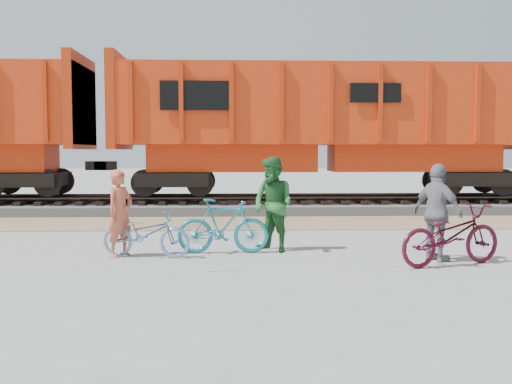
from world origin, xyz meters
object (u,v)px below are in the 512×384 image
at_px(bicycle_teal, 223,226).
at_px(person_man, 273,204).
at_px(bicycle_maroon, 451,235).
at_px(bicycle_blue, 146,233).
at_px(person_solo, 120,213).
at_px(hopper_car_center, 323,122).
at_px(person_woman, 438,213).

bearing_deg(bicycle_teal, person_man, -78.79).
height_order(bicycle_maroon, person_man, person_man).
bearing_deg(bicycle_blue, person_solo, 90.34).
distance_m(hopper_car_center, person_woman, 9.42).
height_order(hopper_car_center, person_solo, hopper_car_center).
relative_size(bicycle_teal, person_man, 0.95).
bearing_deg(bicycle_blue, person_man, -65.73).
xyz_separation_m(bicycle_blue, bicycle_maroon, (5.49, -1.01, 0.09)).
bearing_deg(person_woman, person_solo, 51.92).
relative_size(bicycle_maroon, person_woman, 1.15).
xyz_separation_m(bicycle_blue, person_man, (2.46, 0.55, 0.50)).
xyz_separation_m(bicycle_teal, person_woman, (3.93, -0.96, 0.35)).
height_order(person_man, person_woman, person_man).
relative_size(bicycle_blue, person_man, 0.91).
distance_m(hopper_car_center, bicycle_teal, 9.15).
relative_size(bicycle_blue, bicycle_maroon, 0.84).
xyz_separation_m(bicycle_teal, bicycle_maroon, (4.03, -1.36, -0.00)).
height_order(bicycle_teal, person_woman, person_woman).
bearing_deg(person_woman, bicycle_blue, 52.34).
xyz_separation_m(hopper_car_center, person_man, (-2.23, -8.00, -2.06)).
bearing_deg(bicycle_maroon, person_man, 43.55).
bearing_deg(person_woman, person_man, 37.20).
xyz_separation_m(hopper_car_center, person_solo, (-5.18, -8.45, -2.18)).
relative_size(bicycle_teal, bicycle_maroon, 0.87).
distance_m(bicycle_maroon, person_woman, 0.54).
bearing_deg(hopper_car_center, bicycle_maroon, -85.20).
height_order(hopper_car_center, bicycle_teal, hopper_car_center).
distance_m(bicycle_teal, person_woman, 4.06).
relative_size(hopper_car_center, person_man, 7.37).
relative_size(hopper_car_center, bicycle_maroon, 6.81).
height_order(person_solo, person_woman, person_woman).
bearing_deg(hopper_car_center, person_woman, -85.62).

